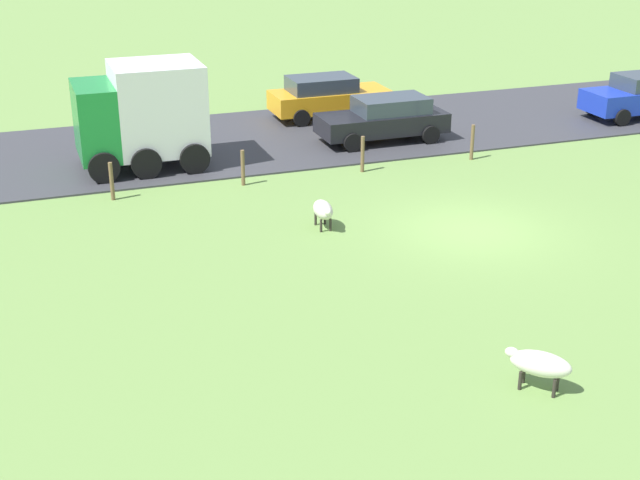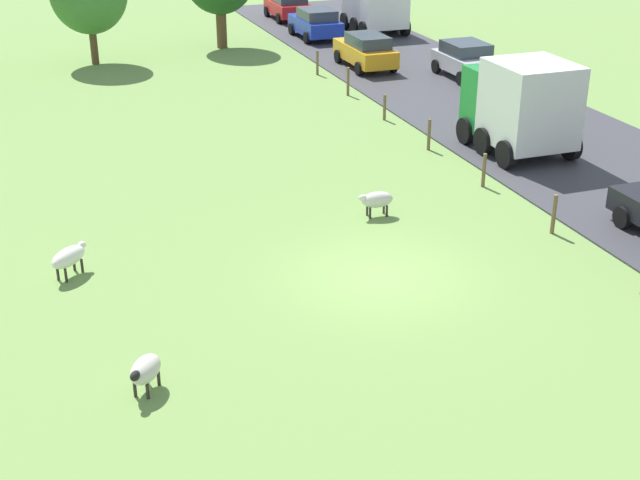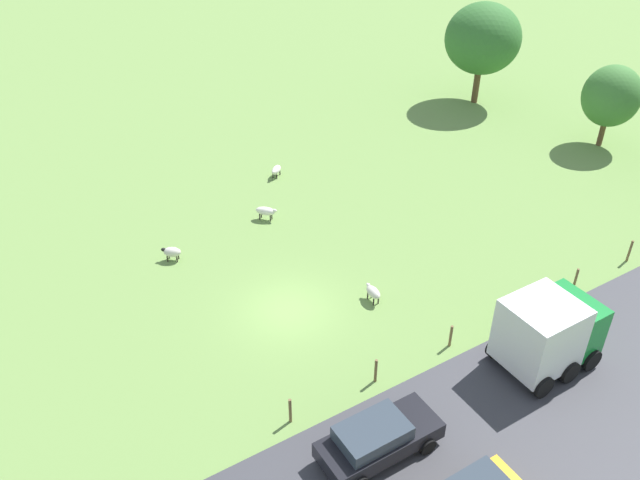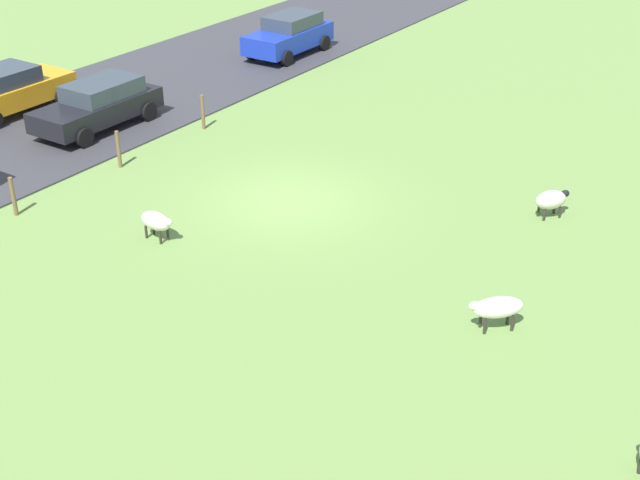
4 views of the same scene
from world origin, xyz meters
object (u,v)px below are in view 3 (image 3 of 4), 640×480
object	(u,v)px
sheep_2	(172,252)
tree_2	(483,39)
sheep_3	(276,170)
car_5	(378,438)
sheep_1	(266,211)
tree_0	(611,96)
sheep_0	(373,292)
truck_1	(548,331)

from	to	relation	value
sheep_2	tree_2	distance (m)	28.86
sheep_3	car_5	world-z (taller)	car_5
sheep_1	tree_2	size ratio (longest dim) A/B	0.15
sheep_3	tree_0	bearing A→B (deg)	69.99
sheep_0	sheep_3	xyz separation A→B (m)	(-13.03, 1.89, -0.07)
sheep_2	tree_0	xyz separation A→B (m)	(2.56, 29.54, 2.99)
tree_0	car_5	size ratio (longest dim) A/B	1.21
sheep_0	sheep_3	bearing A→B (deg)	171.73
sheep_1	sheep_2	world-z (taller)	sheep_1
tree_0	car_5	distance (m)	30.45
sheep_0	tree_0	world-z (taller)	tree_0
tree_2	car_5	bearing A→B (deg)	-48.42
car_5	sheep_3	bearing A→B (deg)	161.40
tree_2	car_5	xyz separation A→B (m)	(22.68, -25.56, -4.03)
tree_2	car_5	world-z (taller)	tree_2
truck_1	sheep_2	bearing A→B (deg)	-145.20
tree_0	car_5	world-z (taller)	tree_0
sheep_3	tree_2	size ratio (longest dim) A/B	0.14
sheep_1	tree_2	world-z (taller)	tree_2
sheep_1	car_5	xyz separation A→B (m)	(16.08, -3.93, 0.33)
car_5	sheep_0	bearing A→B (deg)	145.58
sheep_0	tree_2	distance (m)	26.23
sheep_1	car_5	world-z (taller)	car_5
tree_0	truck_1	distance (m)	22.87
sheep_3	car_5	size ratio (longest dim) A/B	0.23
sheep_0	tree_2	world-z (taller)	tree_2
sheep_1	sheep_3	bearing A→B (deg)	145.05
sheep_3	tree_2	world-z (taller)	tree_2
sheep_3	sheep_1	bearing A→B (deg)	-34.95
sheep_1	sheep_0	bearing A→B (deg)	6.13
truck_1	car_5	size ratio (longest dim) A/B	0.87
sheep_0	truck_1	world-z (taller)	truck_1
sheep_1	sheep_3	distance (m)	4.98
sheep_0	truck_1	xyz separation A→B (m)	(7.01, 3.61, 1.29)
tree_2	sheep_3	bearing A→B (deg)	-82.36
sheep_0	tree_2	size ratio (longest dim) A/B	0.14
sheep_0	sheep_2	size ratio (longest dim) A/B	1.05
sheep_3	sheep_0	bearing A→B (deg)	-8.27
sheep_2	tree_2	world-z (taller)	tree_2
sheep_2	truck_1	size ratio (longest dim) A/B	0.26
sheep_0	truck_1	distance (m)	7.99
sheep_0	car_5	world-z (taller)	car_5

